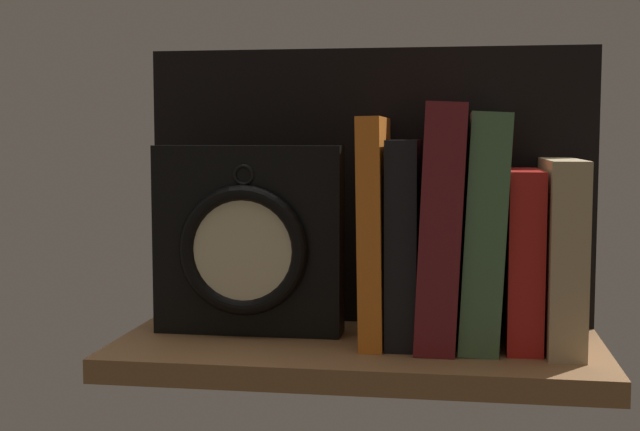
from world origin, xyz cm
name	(u,v)px	position (x,y,z in cm)	size (l,w,h in cm)	color
ground_plane	(357,353)	(0.00, 0.00, -1.25)	(52.76, 23.37, 2.50)	brown
back_panel	(368,187)	(0.00, 11.08, 16.30)	(52.76, 1.20, 32.60)	black
book_orange_pandolfini	(375,229)	(1.65, 2.22, 12.16)	(2.48, 14.84, 24.32)	orange
book_black_skeptic	(404,240)	(4.84, 2.22, 10.95)	(3.31, 13.77, 21.90)	black
book_maroon_dawkins	(442,224)	(8.89, 2.22, 12.85)	(4.19, 16.47, 25.70)	maroon
book_green_romantic	(483,229)	(13.32, 2.22, 12.36)	(4.08, 15.14, 24.71)	#476B44
book_red_requiem	(522,257)	(17.48, 2.22, 9.38)	(3.64, 13.52, 18.75)	red
book_tan_shortstories	(561,253)	(21.48, 2.22, 9.94)	(3.75, 16.54, 19.87)	tan
framed_clock	(248,241)	(-12.72, 2.45, 10.49)	(21.27, 5.88, 21.27)	black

